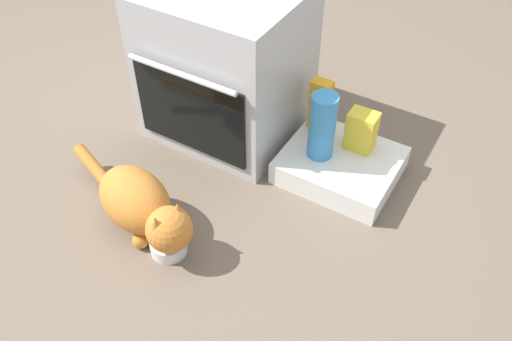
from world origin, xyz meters
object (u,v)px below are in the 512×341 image
(pantry_cabinet, at_px, (340,165))
(water_bottle, at_px, (322,126))
(food_bowl, at_px, (168,245))
(snack_bag, at_px, (361,131))
(cat, at_px, (142,205))
(juice_carton, at_px, (320,105))
(oven, at_px, (226,64))

(pantry_cabinet, bearing_deg, water_bottle, -158.30)
(food_bowl, relative_size, water_bottle, 0.47)
(water_bottle, bearing_deg, snack_bag, 45.08)
(cat, distance_m, snack_bag, 0.95)
(food_bowl, distance_m, juice_carton, 0.89)
(oven, distance_m, food_bowl, 0.84)
(oven, height_order, cat, oven)
(food_bowl, relative_size, cat, 0.19)
(oven, bearing_deg, juice_carton, 12.10)
(pantry_cabinet, xyz_separation_m, food_bowl, (-0.38, -0.71, -0.02))
(snack_bag, bearing_deg, water_bottle, -134.92)
(oven, height_order, food_bowl, oven)
(oven, distance_m, pantry_cabinet, 0.67)
(juice_carton, bearing_deg, snack_bag, -9.83)
(food_bowl, distance_m, water_bottle, 0.77)
(pantry_cabinet, height_order, juice_carton, juice_carton)
(food_bowl, bearing_deg, cat, 164.11)
(pantry_cabinet, relative_size, water_bottle, 1.59)
(snack_bag, bearing_deg, food_bowl, -117.59)
(cat, distance_m, juice_carton, 0.88)
(juice_carton, bearing_deg, water_bottle, -62.23)
(cat, xyz_separation_m, snack_bag, (0.57, 0.76, 0.07))
(food_bowl, distance_m, snack_bag, 0.92)
(cat, relative_size, water_bottle, 2.46)
(oven, xyz_separation_m, food_bowl, (0.22, -0.75, -0.31))
(pantry_cabinet, height_order, food_bowl, pantry_cabinet)
(cat, bearing_deg, food_bowl, 0.00)
(snack_bag, relative_size, juice_carton, 0.75)
(pantry_cabinet, height_order, cat, cat)
(pantry_cabinet, xyz_separation_m, snack_bag, (0.04, 0.09, 0.14))
(pantry_cabinet, relative_size, juice_carton, 1.99)
(pantry_cabinet, distance_m, cat, 0.86)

